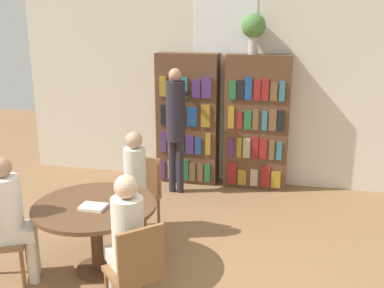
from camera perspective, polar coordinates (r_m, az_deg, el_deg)
wall_back at (r=6.77m, az=4.15°, el=7.65°), size 6.40×0.07×3.00m
bookshelf_left at (r=6.78m, az=-0.55°, el=3.16°), size 0.92×0.34×1.96m
bookshelf_right at (r=6.61m, az=8.23°, el=2.67°), size 0.92×0.34×1.96m
flower_vase at (r=6.46m, az=7.81°, el=14.45°), size 0.34×0.34×0.56m
reading_table at (r=4.54m, az=-12.18°, el=-8.85°), size 1.20×1.20×0.71m
chair_left_side at (r=5.30m, az=-6.42°, el=-6.03°), size 0.46×0.46×0.89m
chair_far_side at (r=3.80m, az=-7.10°, el=-15.40°), size 0.57×0.57×0.89m
seated_reader_left at (r=5.08m, az=-7.47°, el=-4.52°), size 0.29×0.38×1.25m
seated_reader_right at (r=3.84m, az=-8.35°, el=-11.33°), size 0.42×0.42×1.26m
seated_reader_back at (r=4.55m, az=-21.99°, el=-7.99°), size 0.42×0.40×1.25m
librarian_standing at (r=6.30m, az=-2.07°, el=3.16°), size 0.27×0.54×1.80m
open_book_on_table at (r=4.39m, az=-12.45°, el=-7.82°), size 0.24×0.18×0.03m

